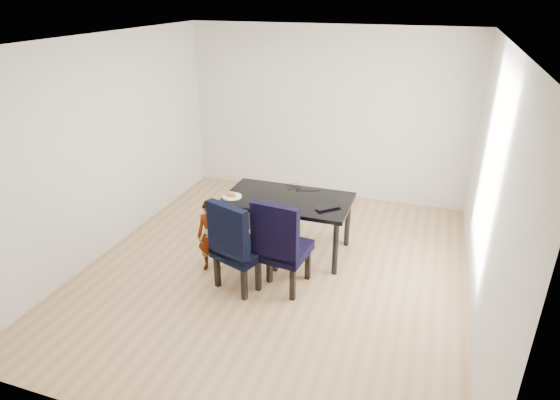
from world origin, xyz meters
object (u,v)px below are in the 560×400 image
(dining_table, at_px, (287,224))
(plate, at_px, (232,196))
(chair_right, at_px, (284,242))
(laptop, at_px, (326,206))
(chair_left, at_px, (243,243))
(child, at_px, (211,236))

(dining_table, relative_size, plate, 6.52)
(chair_right, bearing_deg, laptop, 70.99)
(dining_table, distance_m, chair_left, 0.96)
(dining_table, bearing_deg, laptop, -10.78)
(chair_right, distance_m, child, 0.94)
(child, relative_size, plate, 3.73)
(chair_left, height_order, child, chair_left)
(chair_right, bearing_deg, plate, 152.82)
(chair_left, height_order, chair_right, chair_right)
(chair_left, bearing_deg, chair_right, 36.69)
(chair_left, xyz_separation_m, plate, (-0.44, 0.72, 0.21))
(chair_left, height_order, laptop, chair_left)
(chair_left, xyz_separation_m, child, (-0.49, 0.17, -0.09))
(dining_table, xyz_separation_m, chair_right, (0.21, -0.78, 0.19))
(chair_left, relative_size, chair_right, 0.98)
(child, distance_m, plate, 0.63)
(chair_left, height_order, plate, chair_left)
(plate, distance_m, laptop, 1.21)
(chair_left, xyz_separation_m, chair_right, (0.44, 0.14, 0.01))
(chair_right, xyz_separation_m, child, (-0.93, 0.04, -0.10))
(dining_table, relative_size, chair_right, 1.42)
(chair_right, xyz_separation_m, laptop, (0.32, 0.68, 0.20))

